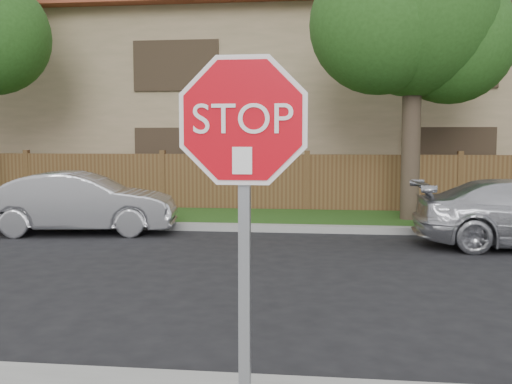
# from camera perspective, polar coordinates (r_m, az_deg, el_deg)

# --- Properties ---
(far_curb) EXTENTS (70.00, 0.30, 0.15)m
(far_curb) POSITION_cam_1_polar(r_m,az_deg,el_deg) (13.09, 4.31, -3.50)
(far_curb) COLOR gray
(far_curb) RESTS_ON ground
(grass_strip) EXTENTS (70.00, 3.00, 0.12)m
(grass_strip) POSITION_cam_1_polar(r_m,az_deg,el_deg) (14.72, 4.62, -2.58)
(grass_strip) COLOR #1E4714
(grass_strip) RESTS_ON ground
(fence) EXTENTS (70.00, 0.12, 1.60)m
(fence) POSITION_cam_1_polar(r_m,az_deg,el_deg) (16.23, 4.87, 0.77)
(fence) COLOR #4E321B
(fence) RESTS_ON ground
(apartment_building) EXTENTS (35.20, 9.20, 7.20)m
(apartment_building) POSITION_cam_1_polar(r_m,az_deg,el_deg) (21.83, 5.48, 9.07)
(apartment_building) COLOR #8B7A56
(apartment_building) RESTS_ON ground
(tree_mid) EXTENTS (4.80, 3.90, 7.35)m
(tree_mid) POSITION_cam_1_polar(r_m,az_deg,el_deg) (14.74, 14.95, 16.07)
(tree_mid) COLOR #382B21
(tree_mid) RESTS_ON ground
(stop_sign) EXTENTS (1.01, 0.13, 2.55)m
(stop_sign) POSITION_cam_1_polar(r_m,az_deg,el_deg) (3.34, -1.21, 1.31)
(stop_sign) COLOR gray
(stop_sign) RESTS_ON sidewalk_near
(sedan_left) EXTENTS (4.17, 2.02, 1.32)m
(sedan_left) POSITION_cam_1_polar(r_m,az_deg,el_deg) (13.35, -16.33, -0.99)
(sedan_left) COLOR #A1A2A6
(sedan_left) RESTS_ON ground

